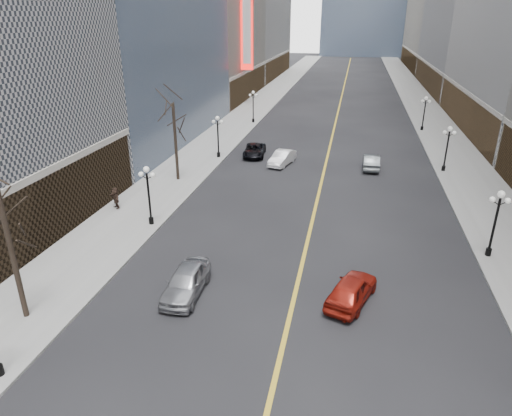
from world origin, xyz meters
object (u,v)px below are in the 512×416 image
at_px(streetlamp_west_2, 218,132).
at_px(car_nb_far, 254,150).
at_px(streetlamp_west_1, 148,190).
at_px(car_nb_mid, 282,158).
at_px(streetlamp_east_2, 448,144).
at_px(streetlamp_west_3, 253,103).
at_px(streetlamp_east_3, 425,110).
at_px(streetlamp_east_1, 496,217).
at_px(car_sb_far, 371,162).
at_px(car_nb_near, 186,281).
at_px(car_sb_mid, 352,290).

xyz_separation_m(streetlamp_west_2, car_nb_far, (3.74, 1.55, -2.23)).
distance_m(streetlamp_west_1, car_nb_mid, 18.66).
bearing_deg(streetlamp_east_2, streetlamp_west_3, 142.67).
distance_m(car_nb_mid, car_nb_far, 4.32).
height_order(streetlamp_east_3, streetlamp_west_2, same).
bearing_deg(streetlamp_east_2, streetlamp_east_1, -90.00).
xyz_separation_m(car_nb_mid, car_sb_far, (9.20, 0.54, 0.01)).
bearing_deg(car_nb_mid, streetlamp_west_1, -99.75).
height_order(streetlamp_east_1, streetlamp_east_3, same).
distance_m(streetlamp_east_3, streetlamp_west_2, 29.68).
xyz_separation_m(streetlamp_east_1, car_nb_mid, (-16.34, 17.06, -2.16)).
xyz_separation_m(streetlamp_west_1, car_nb_near, (5.74, -8.11, -2.09)).
xyz_separation_m(car_nb_near, car_sb_far, (10.72, 25.71, -0.06)).
height_order(streetlamp_east_3, car_nb_near, streetlamp_east_3).
height_order(car_nb_mid, car_sb_far, car_sb_far).
distance_m(streetlamp_east_1, car_sb_mid, 11.35).
distance_m(streetlamp_east_2, car_nb_near, 31.70).
bearing_deg(streetlamp_west_3, streetlamp_east_3, 0.00).
distance_m(streetlamp_east_2, streetlamp_east_3, 18.00).
relative_size(streetlamp_west_1, car_sb_mid, 1.00).
bearing_deg(car_nb_near, streetlamp_west_3, 96.19).
bearing_deg(car_sb_far, streetlamp_east_2, -176.04).
height_order(streetlamp_west_2, car_sb_mid, streetlamp_west_2).
height_order(streetlamp_east_3, streetlamp_west_1, same).
bearing_deg(streetlamp_east_3, streetlamp_east_2, -90.00).
relative_size(streetlamp_east_2, car_sb_mid, 1.00).
bearing_deg(streetlamp_west_3, streetlamp_east_2, -37.33).
height_order(streetlamp_east_2, car_nb_mid, streetlamp_east_2).
xyz_separation_m(streetlamp_west_3, car_sb_mid, (14.91, -42.99, -2.13)).
bearing_deg(streetlamp_west_1, streetlamp_east_1, 0.00).
xyz_separation_m(streetlamp_west_1, streetlamp_west_2, (0.00, 18.00, 0.00)).
distance_m(streetlamp_east_2, car_nb_far, 20.05).
xyz_separation_m(car_sb_mid, car_sb_far, (1.56, 24.59, -0.03)).
distance_m(car_nb_near, car_sb_far, 27.86).
bearing_deg(car_nb_near, car_nb_mid, 85.32).
relative_size(streetlamp_east_1, car_nb_far, 0.93).
bearing_deg(streetlamp_east_3, car_nb_far, -140.38).
distance_m(car_nb_mid, car_sb_mid, 25.23).
bearing_deg(streetlamp_west_3, streetlamp_east_1, -56.75).
height_order(streetlamp_east_1, streetlamp_west_3, same).
bearing_deg(car_nb_mid, streetlamp_west_2, -174.09).
height_order(car_sb_mid, car_sb_far, car_sb_mid).
relative_size(streetlamp_west_2, car_nb_far, 0.93).
height_order(streetlamp_west_1, car_nb_near, streetlamp_west_1).
relative_size(streetlamp_east_2, car_sb_far, 1.00).
height_order(car_nb_near, car_nb_far, car_nb_near).
bearing_deg(streetlamp_west_3, car_nb_near, -82.58).
bearing_deg(streetlamp_east_1, car_sb_mid, -141.19).
height_order(streetlamp_west_2, streetlamp_west_3, same).
relative_size(streetlamp_east_2, car_nb_near, 0.95).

